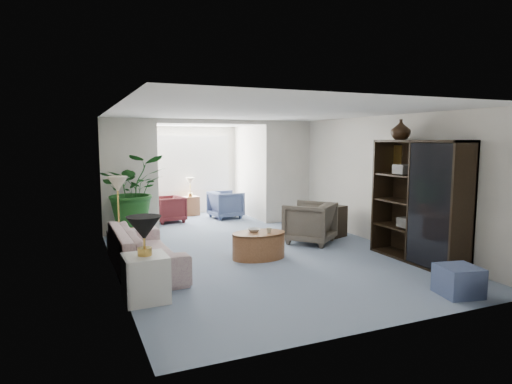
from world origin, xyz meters
name	(u,v)px	position (x,y,z in m)	size (l,w,h in m)	color
floor	(270,259)	(0.00, 0.00, 0.00)	(6.00, 6.00, 0.00)	#7D8AA5
sunroom_floor	(202,220)	(0.00, 4.10, 0.00)	(2.60, 2.60, 0.00)	#7D8AA5
back_pier_left	(130,177)	(-1.90, 3.00, 1.25)	(1.20, 0.12, 2.50)	white
back_pier_right	(288,172)	(1.90, 3.00, 1.25)	(1.20, 0.12, 2.50)	white
back_header	(214,122)	(0.00, 3.00, 2.45)	(2.60, 0.12, 0.10)	white
window_pane	(190,163)	(0.00, 5.18, 1.40)	(2.20, 0.02, 1.50)	white
window_blinds	(191,163)	(0.00, 5.15, 1.40)	(2.20, 0.02, 1.50)	white
framed_picture	(392,158)	(2.46, -0.10, 1.70)	(0.04, 0.50, 0.40)	beige
sofa	(144,249)	(-2.07, 0.22, 0.33)	(2.28, 0.89, 0.66)	beige
end_table	(146,278)	(-2.27, -1.13, 0.30)	(0.54, 0.54, 0.59)	silver
table_lamp	(144,228)	(-2.27, -1.13, 0.94)	(0.44, 0.44, 0.30)	black
floor_lamp	(118,184)	(-2.31, 1.51, 1.25)	(0.36, 0.36, 0.28)	beige
coffee_table	(259,245)	(-0.14, 0.16, 0.23)	(0.95, 0.95, 0.45)	#995E37
coffee_bowl	(254,230)	(-0.19, 0.26, 0.48)	(0.22, 0.22, 0.05)	silver
coffee_cup	(269,230)	(0.01, 0.06, 0.49)	(0.09, 0.09, 0.09)	silver
wingback_chair	(310,223)	(1.25, 0.81, 0.41)	(0.87, 0.89, 0.81)	#5C5348
side_table_dark	(331,221)	(1.95, 1.11, 0.33)	(0.55, 0.44, 0.66)	black
entertainment_cabinet	(419,201)	(2.23, -1.07, 1.02)	(0.49, 1.84, 2.04)	black
cabinet_urn	(401,130)	(2.23, -0.57, 2.22)	(0.34, 0.34, 0.35)	black
ottoman	(458,281)	(1.55, -2.55, 0.20)	(0.49, 0.49, 0.39)	#4D5C85
plant_pot	(135,232)	(-1.92, 2.43, 0.16)	(0.40, 0.40, 0.32)	#94562B
house_plant	(133,190)	(-1.92, 2.43, 1.04)	(1.29, 1.12, 1.44)	#1B501C
sunroom_chair_blue	(226,205)	(0.64, 4.10, 0.35)	(0.75, 0.78, 0.71)	#4D5C85
sunroom_chair_maroon	(169,209)	(-0.86, 4.10, 0.33)	(0.69, 0.71, 0.65)	maroon
sunroom_table	(190,206)	(-0.11, 4.85, 0.26)	(0.42, 0.33, 0.51)	#995E37
shelf_clutter	(421,198)	(2.18, -1.18, 1.09)	(0.30, 1.14, 1.06)	#393834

